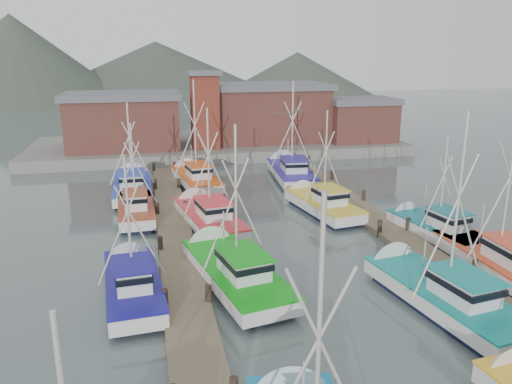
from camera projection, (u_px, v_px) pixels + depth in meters
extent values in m
plane|color=#485754|center=(316.00, 279.00, 26.54)|extent=(260.00, 260.00, 0.00)
cube|color=brown|center=(179.00, 257.00, 28.83)|extent=(2.20, 46.00, 0.40)
cylinder|color=black|center=(165.00, 304.00, 22.91)|extent=(0.30, 0.30, 1.50)
cylinder|color=black|center=(161.00, 248.00, 29.50)|extent=(0.30, 0.30, 1.50)
cylinder|color=black|center=(158.00, 213.00, 36.09)|extent=(0.30, 0.30, 1.50)
cylinder|color=black|center=(155.00, 188.00, 42.68)|extent=(0.30, 0.30, 1.50)
cylinder|color=black|center=(154.00, 170.00, 49.27)|extent=(0.30, 0.30, 1.50)
cylinder|color=black|center=(209.00, 300.00, 23.32)|extent=(0.30, 0.30, 1.50)
cylinder|color=black|center=(194.00, 246.00, 29.91)|extent=(0.30, 0.30, 1.50)
cylinder|color=black|center=(185.00, 211.00, 36.50)|extent=(0.30, 0.30, 1.50)
cylinder|color=black|center=(179.00, 187.00, 43.09)|extent=(0.30, 0.30, 1.50)
cylinder|color=black|center=(174.00, 169.00, 49.68)|extent=(0.30, 0.30, 1.50)
cube|color=brown|center=(401.00, 239.00, 31.68)|extent=(2.20, 46.00, 0.40)
cylinder|color=black|center=(440.00, 277.00, 25.76)|extent=(0.30, 0.30, 1.50)
cylinder|color=black|center=(379.00, 231.00, 32.36)|extent=(0.30, 0.30, 1.50)
cylinder|color=black|center=(340.00, 201.00, 38.95)|extent=(0.30, 0.30, 1.50)
cylinder|color=black|center=(311.00, 180.00, 45.54)|extent=(0.30, 0.30, 1.50)
cylinder|color=black|center=(290.00, 164.00, 52.13)|extent=(0.30, 0.30, 1.50)
cylinder|color=black|center=(474.00, 273.00, 26.17)|extent=(0.30, 0.30, 1.50)
cylinder|color=black|center=(408.00, 229.00, 32.76)|extent=(0.30, 0.30, 1.50)
cylinder|color=black|center=(363.00, 200.00, 39.35)|extent=(0.30, 0.30, 1.50)
cylinder|color=black|center=(332.00, 179.00, 45.95)|extent=(0.30, 0.30, 1.50)
cylinder|color=black|center=(308.00, 163.00, 52.54)|extent=(0.30, 0.30, 1.50)
cube|color=slate|center=(219.00, 146.00, 61.22)|extent=(44.00, 16.00, 1.20)
cube|color=brown|center=(124.00, 124.00, 56.20)|extent=(12.00, 8.00, 5.50)
cube|color=slate|center=(122.00, 96.00, 55.37)|extent=(12.72, 8.48, 0.70)
cube|color=brown|center=(266.00, 115.00, 61.46)|extent=(14.00, 9.00, 6.20)
cube|color=slate|center=(266.00, 86.00, 60.53)|extent=(14.84, 9.54, 0.70)
cube|color=brown|center=(359.00, 122.00, 61.10)|extent=(8.00, 6.00, 4.50)
cube|color=slate|center=(360.00, 101.00, 60.40)|extent=(8.48, 6.36, 0.70)
cube|color=maroon|center=(205.00, 112.00, 55.82)|extent=(3.00, 3.00, 8.00)
cube|color=slate|center=(204.00, 74.00, 54.68)|extent=(3.60, 3.60, 0.50)
cone|color=#3C4439|center=(19.00, 101.00, 126.67)|extent=(110.00, 110.00, 42.00)
cone|color=#3C4439|center=(158.00, 94.00, 147.93)|extent=(140.00, 140.00, 30.00)
cone|color=#3C4439|center=(297.00, 94.00, 146.67)|extent=(90.00, 90.00, 24.00)
cylinder|color=beige|center=(318.00, 351.00, 11.54)|extent=(0.13, 0.13, 7.67)
cylinder|color=beige|center=(340.00, 383.00, 11.82)|extent=(2.72, 0.44, 5.99)
cone|color=silver|center=(499.00, 368.00, 18.11)|extent=(2.50, 1.38, 2.39)
cube|color=black|center=(236.00, 285.00, 25.72)|extent=(4.18, 8.36, 0.70)
cube|color=silver|center=(235.00, 273.00, 25.54)|extent=(4.75, 9.50, 0.80)
cube|color=#0AA110|center=(235.00, 267.00, 25.44)|extent=(4.86, 9.61, 0.10)
cone|color=silver|center=(207.00, 246.00, 29.58)|extent=(3.01, 1.66, 2.84)
cube|color=silver|center=(244.00, 264.00, 24.33)|extent=(2.35, 3.04, 1.10)
cube|color=black|center=(243.00, 260.00, 24.27)|extent=(2.52, 3.34, 0.28)
cube|color=#0AA110|center=(243.00, 253.00, 24.17)|extent=(2.68, 3.54, 0.07)
cylinder|color=beige|center=(236.00, 199.00, 24.30)|extent=(0.15, 0.15, 7.28)
cylinder|color=beige|center=(225.00, 217.00, 24.30)|extent=(2.57, 0.62, 5.69)
cylinder|color=beige|center=(247.00, 214.00, 24.76)|extent=(2.57, 0.62, 5.69)
cylinder|color=beige|center=(224.00, 234.00, 26.55)|extent=(0.09, 0.09, 2.54)
cube|color=black|center=(443.00, 309.00, 23.31)|extent=(3.75, 8.20, 0.70)
cube|color=silver|center=(445.00, 296.00, 23.13)|extent=(4.26, 9.31, 0.80)
cube|color=#0E867D|center=(445.00, 289.00, 23.03)|extent=(4.36, 9.42, 0.10)
cone|color=silver|center=(387.00, 263.00, 27.21)|extent=(2.94, 1.52, 2.80)
cube|color=silver|center=(464.00, 287.00, 21.91)|extent=(2.20, 2.94, 1.10)
cube|color=black|center=(465.00, 283.00, 21.85)|extent=(2.36, 3.22, 0.28)
cube|color=#0E867D|center=(465.00, 275.00, 21.75)|extent=(2.50, 3.42, 0.07)
cylinder|color=beige|center=(458.00, 205.00, 21.77)|extent=(0.14, 0.14, 8.18)
cylinder|color=beige|center=(445.00, 227.00, 21.83)|extent=(2.89, 0.54, 6.39)
cylinder|color=beige|center=(466.00, 224.00, 22.22)|extent=(2.89, 0.54, 6.39)
cylinder|color=beige|center=(425.00, 252.00, 24.15)|extent=(0.08, 0.08, 2.50)
cube|color=black|center=(134.00, 298.00, 24.34)|extent=(2.74, 6.87, 0.70)
cube|color=silver|center=(133.00, 286.00, 24.17)|extent=(3.11, 7.81, 0.80)
cube|color=navy|center=(133.00, 279.00, 24.07)|extent=(3.19, 7.89, 0.10)
cone|color=silver|center=(129.00, 259.00, 27.72)|extent=(2.46, 1.30, 2.38)
cube|color=silver|center=(133.00, 276.00, 23.07)|extent=(1.72, 2.41, 1.10)
cube|color=black|center=(133.00, 271.00, 23.01)|extent=(1.84, 2.65, 0.28)
cube|color=navy|center=(132.00, 264.00, 22.91)|extent=(1.95, 2.81, 0.07)
cylinder|color=beige|center=(129.00, 219.00, 23.10)|extent=(0.12, 0.12, 6.10)
cylinder|color=beige|center=(118.00, 235.00, 23.15)|extent=(2.19, 0.27, 4.77)
cylinder|color=beige|center=(141.00, 233.00, 23.45)|extent=(2.19, 0.27, 4.77)
cylinder|color=beige|center=(129.00, 245.00, 25.01)|extent=(0.07, 0.07, 2.29)
cube|color=black|center=(494.00, 272.00, 27.20)|extent=(2.41, 7.33, 0.70)
cube|color=silver|center=(496.00, 261.00, 27.03)|extent=(2.74, 8.33, 0.80)
cube|color=#D14324|center=(497.00, 255.00, 26.93)|extent=(2.83, 8.41, 0.10)
cone|color=silver|center=(451.00, 237.00, 30.99)|extent=(2.63, 1.10, 2.63)
cube|color=silver|center=(511.00, 252.00, 25.83)|extent=(1.70, 2.50, 1.10)
cube|color=black|center=(512.00, 248.00, 25.77)|extent=(1.81, 2.75, 0.28)
cylinder|color=beige|center=(509.00, 183.00, 25.69)|extent=(0.12, 0.12, 8.03)
cylinder|color=beige|center=(497.00, 202.00, 25.83)|extent=(2.86, 0.09, 6.27)
cylinder|color=beige|center=(482.00, 225.00, 28.01)|extent=(0.07, 0.07, 2.44)
cube|color=black|center=(209.00, 227.00, 34.33)|extent=(3.75, 7.96, 0.70)
cube|color=silver|center=(209.00, 218.00, 34.15)|extent=(4.26, 9.04, 0.80)
cube|color=red|center=(209.00, 213.00, 34.05)|extent=(4.36, 9.14, 0.10)
cone|color=silver|center=(193.00, 203.00, 38.07)|extent=(2.86, 1.54, 2.72)
cube|color=silver|center=(213.00, 209.00, 32.97)|extent=(2.17, 2.87, 1.10)
cube|color=black|center=(213.00, 206.00, 32.90)|extent=(2.33, 3.14, 0.28)
cube|color=red|center=(213.00, 200.00, 32.81)|extent=(2.47, 3.33, 0.07)
cylinder|color=beige|center=(208.00, 162.00, 32.94)|extent=(0.14, 0.14, 7.11)
cylinder|color=beige|center=(201.00, 175.00, 32.96)|extent=(2.52, 0.52, 5.56)
cylinder|color=beige|center=(217.00, 174.00, 33.36)|extent=(2.52, 0.52, 5.56)
cylinder|color=beige|center=(202.00, 190.00, 35.12)|extent=(0.08, 0.08, 2.42)
cube|color=black|center=(323.00, 213.00, 37.32)|extent=(3.42, 7.31, 0.70)
cube|color=silver|center=(323.00, 205.00, 37.14)|extent=(3.89, 8.31, 0.80)
cube|color=gold|center=(323.00, 200.00, 37.04)|extent=(3.98, 8.40, 0.10)
cone|color=silver|center=(299.00, 193.00, 40.75)|extent=(2.64, 1.50, 2.50)
cube|color=silver|center=(330.00, 196.00, 36.03)|extent=(1.99, 2.63, 1.10)
cube|color=black|center=(330.00, 193.00, 35.97)|extent=(2.13, 2.88, 0.28)
cube|color=gold|center=(330.00, 188.00, 35.87)|extent=(2.26, 3.06, 0.07)
cylinder|color=beige|center=(326.00, 156.00, 36.01)|extent=(0.13, 0.13, 6.61)
cylinder|color=beige|center=(319.00, 167.00, 36.03)|extent=(2.34, 0.47, 5.17)
cylinder|color=beige|center=(332.00, 166.00, 36.40)|extent=(2.34, 0.47, 5.17)
cylinder|color=beige|center=(314.00, 180.00, 38.00)|extent=(0.07, 0.07, 2.23)
cube|color=black|center=(136.00, 218.00, 36.17)|extent=(2.40, 6.57, 0.70)
cube|color=silver|center=(136.00, 210.00, 36.00)|extent=(2.73, 7.46, 0.80)
cube|color=#953B1E|center=(136.00, 205.00, 35.89)|extent=(2.81, 7.54, 0.10)
cone|color=silver|center=(135.00, 198.00, 39.46)|extent=(2.35, 1.21, 2.30)
cube|color=silver|center=(135.00, 200.00, 34.92)|extent=(1.58, 2.27, 1.10)
cube|color=black|center=(135.00, 197.00, 34.86)|extent=(1.69, 2.50, 0.28)
cube|color=#953B1E|center=(135.00, 192.00, 34.76)|extent=(1.79, 2.65, 0.07)
cylinder|color=beige|center=(133.00, 165.00, 34.96)|extent=(0.12, 0.12, 5.89)
cylinder|color=beige|center=(126.00, 175.00, 35.02)|extent=(2.11, 0.18, 4.61)
cylinder|color=beige|center=(141.00, 174.00, 35.27)|extent=(2.11, 0.18, 4.61)
cylinder|color=beige|center=(134.00, 184.00, 36.80)|extent=(0.07, 0.07, 2.21)
cube|color=black|center=(436.00, 239.00, 32.02)|extent=(3.12, 6.69, 0.70)
cube|color=silver|center=(437.00, 230.00, 31.85)|extent=(3.54, 7.60, 0.80)
cube|color=#0C6D71|center=(437.00, 224.00, 31.75)|extent=(3.63, 7.69, 0.10)
cone|color=silver|center=(401.00, 215.00, 35.17)|extent=(2.46, 1.45, 2.31)
cube|color=silver|center=(448.00, 220.00, 30.81)|extent=(1.82, 2.40, 1.10)
cube|color=black|center=(448.00, 216.00, 30.75)|extent=(1.95, 2.64, 0.28)
cube|color=#0C6D71|center=(449.00, 211.00, 30.65)|extent=(2.07, 2.80, 0.07)
cylinder|color=beige|center=(443.00, 181.00, 30.85)|extent=(0.12, 0.12, 5.66)
cylinder|color=beige|center=(436.00, 193.00, 30.86)|extent=(2.02, 0.40, 4.43)
cylinder|color=beige|center=(449.00, 191.00, 31.20)|extent=(2.02, 0.40, 4.43)
cylinder|color=beige|center=(425.00, 200.00, 32.60)|extent=(0.07, 0.07, 2.14)
cube|color=black|center=(196.00, 186.00, 45.02)|extent=(3.51, 7.81, 0.70)
cube|color=silver|center=(196.00, 179.00, 44.85)|extent=(3.99, 8.88, 0.80)
cube|color=#D34F12|center=(196.00, 175.00, 44.75)|extent=(4.08, 8.97, 0.10)
cone|color=silver|center=(186.00, 170.00, 48.76)|extent=(2.81, 1.47, 2.68)
cube|color=silver|center=(199.00, 171.00, 43.67)|extent=(2.08, 2.79, 1.10)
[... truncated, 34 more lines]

